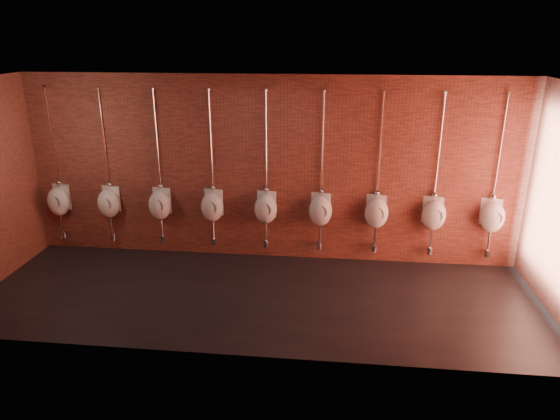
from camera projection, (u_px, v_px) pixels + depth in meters
The scene contains 11 objects.
ground at pixel (258, 296), 7.66m from camera, with size 8.50×8.50×0.00m, color black.
room_shell at pixel (256, 170), 6.99m from camera, with size 8.54×3.04×3.22m.
urinal_0 at pixel (59, 201), 9.01m from camera, with size 0.46×0.42×2.72m.
urinal_1 at pixel (109, 202), 8.91m from camera, with size 0.46×0.42×2.72m.
urinal_2 at pixel (160, 204), 8.81m from camera, with size 0.46×0.42×2.72m.
urinal_3 at pixel (212, 206), 8.72m from camera, with size 0.46×0.42×2.72m.
urinal_4 at pixel (266, 208), 8.62m from camera, with size 0.46×0.42×2.72m.
urinal_5 at pixel (321, 210), 8.52m from camera, with size 0.46×0.42×2.72m.
urinal_6 at pixel (376, 212), 8.43m from camera, with size 0.46×0.42×2.72m.
urinal_7 at pixel (434, 214), 8.33m from camera, with size 0.46×0.42×2.72m.
urinal_8 at pixel (492, 216), 8.23m from camera, with size 0.46×0.42×2.72m.
Camera 1 is at (1.07, -6.70, 3.82)m, focal length 32.00 mm.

